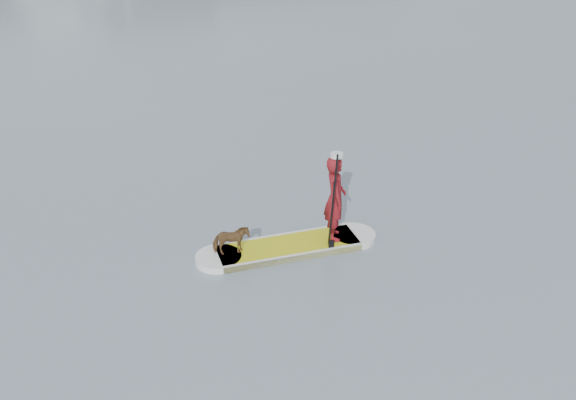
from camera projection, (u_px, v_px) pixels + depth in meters
ground at (156, 342)px, 9.17m from camera, size 140.00×140.00×0.00m
paddleboard at (288, 247)px, 11.32m from camera, size 3.25×1.30×0.12m
paddler at (335, 198)px, 11.16m from camera, size 0.58×0.67×1.56m
white_cap at (337, 155)px, 10.78m from camera, size 0.22×0.22×0.07m
dog at (231, 241)px, 10.90m from camera, size 0.67×0.43×0.52m
paddle at (332, 213)px, 10.88m from camera, size 0.10×0.30×2.00m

